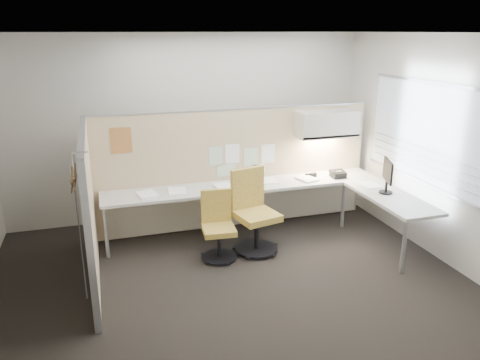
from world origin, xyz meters
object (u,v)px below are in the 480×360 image
object	(u,v)px
desk	(270,194)
monitor	(387,174)
chair_left	(218,228)
phone	(338,174)
chair_right	(254,214)

from	to	relation	value
desk	monitor	bearing A→B (deg)	-28.97
desk	chair_left	bearing A→B (deg)	-151.25
desk	monitor	xyz separation A→B (m)	(1.37, -0.76, 0.39)
monitor	phone	size ratio (longest dim) A/B	2.20
chair_left	monitor	distance (m)	2.36
phone	chair_right	bearing A→B (deg)	-161.96
phone	monitor	bearing A→B (deg)	-71.56
chair_left	monitor	bearing A→B (deg)	-1.74
desk	chair_right	size ratio (longest dim) A/B	3.69
chair_left	monitor	world-z (taller)	monitor
chair_left	chair_right	world-z (taller)	chair_right
monitor	phone	distance (m)	0.90
desk	monitor	size ratio (longest dim) A/B	8.72
desk	chair_left	size ratio (longest dim) A/B	4.60
desk	chair_left	distance (m)	1.05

